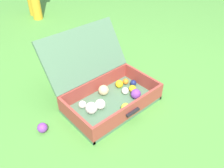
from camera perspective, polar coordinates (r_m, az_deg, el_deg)
ground_plane at (r=1.67m, az=-1.48°, el=-5.45°), size 16.00×16.00×0.00m
open_suitcase at (r=1.65m, az=-1.77°, el=-1.04°), size 0.65×0.63×0.47m
stray_ball_on_grass at (r=1.54m, az=-16.95°, el=-10.37°), size 0.07×0.07×0.07m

